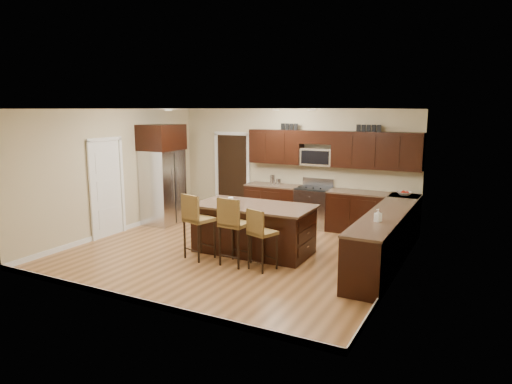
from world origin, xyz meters
The scene contains 23 objects.
floor centered at (0.00, 0.00, 0.00)m, with size 6.00×6.00×0.00m, color #A26E40.
ceiling centered at (0.00, 0.00, 2.70)m, with size 6.00×6.00×0.00m, color silver.
wall_back centered at (0.00, 2.75, 1.35)m, with size 6.00×6.00×0.00m, color #C0B28B.
wall_left centered at (-3.00, 0.00, 1.35)m, with size 5.50×5.50×0.00m, color #C0B28B.
wall_right centered at (3.00, 0.00, 1.35)m, with size 5.50×5.50×0.00m, color #C0B28B.
base_cabinets centered at (1.90, 1.45, 0.46)m, with size 4.02×3.96×0.92m.
upper_cabinets centered at (1.04, 2.58, 1.84)m, with size 4.00×0.33×0.80m.
range centered at (0.68, 2.45, 0.47)m, with size 0.76×0.64×1.11m.
microwave centered at (0.68, 2.60, 1.62)m, with size 0.76×0.31×0.40m, color silver.
doorway centered at (-1.65, 2.73, 1.03)m, with size 0.85×0.03×2.06m, color black.
pantry_door centered at (-2.98, -0.30, 1.02)m, with size 0.03×0.80×2.04m, color white.
letter_decor centered at (0.90, 2.58, 2.29)m, with size 2.20×0.03×0.15m, color black, non-canonical shape.
island centered at (0.33, 0.14, 0.43)m, with size 2.26×1.21×0.92m.
stool_left centered at (-0.40, -0.71, 0.75)m, with size 0.55×0.55×1.20m.
stool_mid centered at (0.37, -0.72, 0.75)m, with size 0.49×0.49×1.21m.
stool_right centered at (0.89, -0.70, 0.66)m, with size 0.50×0.50×1.06m.
refrigerator centered at (-2.62, 1.13, 1.21)m, with size 0.79×0.94×2.35m.
floor_mat centered at (0.45, 1.77, 0.01)m, with size 0.79×0.53×0.01m, color brown.
fruit_bowl centered at (2.68, 2.45, 0.96)m, with size 0.30×0.30×0.07m, color silver.
soap_bottle centered at (2.70, -0.10, 1.02)m, with size 0.09×0.09×0.20m, color #B2B2B2.
canister_tall centered at (-0.37, 2.45, 1.03)m, with size 0.12×0.12×0.23m, color silver.
canister_short centered at (-0.22, 2.45, 0.99)m, with size 0.11×0.11×0.15m, color silver.
island_jar centered at (-0.17, 0.14, 0.97)m, with size 0.10×0.10×0.10m, color white.
Camera 1 is at (4.24, -7.30, 2.69)m, focal length 32.00 mm.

